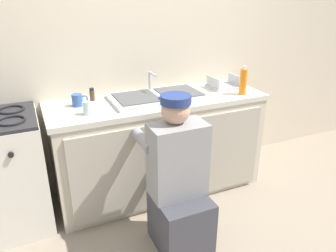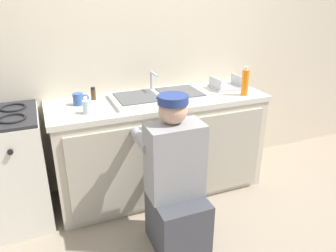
{
  "view_description": "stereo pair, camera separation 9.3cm",
  "coord_description": "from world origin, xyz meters",
  "px_view_note": "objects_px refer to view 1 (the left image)",
  "views": [
    {
      "loc": [
        -0.99,
        -2.12,
        1.72
      ],
      "look_at": [
        0.0,
        0.1,
        0.7
      ],
      "focal_mm": 35.0,
      "sensor_mm": 36.0,
      "label": 1
    },
    {
      "loc": [
        -0.91,
        -2.16,
        1.72
      ],
      "look_at": [
        0.0,
        0.1,
        0.7
      ],
      "focal_mm": 35.0,
      "sensor_mm": 36.0,
      "label": 2
    }
  ],
  "objects_px": {
    "plumber_person": "(179,187)",
    "soap_bottle_orange": "(243,82)",
    "spice_bottle_pepper": "(92,94)",
    "water_glass": "(87,108)",
    "dish_rack_tray": "(224,85)",
    "sink_double_basin": "(158,96)",
    "stove_range": "(2,174)",
    "coffee_mug": "(78,100)"
  },
  "relations": [
    {
      "from": "sink_double_basin",
      "to": "stove_range",
      "type": "xyz_separation_m",
      "value": [
        -1.26,
        -0.0,
        -0.44
      ]
    },
    {
      "from": "plumber_person",
      "to": "dish_rack_tray",
      "type": "relative_size",
      "value": 3.94
    },
    {
      "from": "spice_bottle_pepper",
      "to": "dish_rack_tray",
      "type": "height_order",
      "value": "dish_rack_tray"
    },
    {
      "from": "water_glass",
      "to": "soap_bottle_orange",
      "type": "xyz_separation_m",
      "value": [
        1.33,
        -0.05,
        0.06
      ]
    },
    {
      "from": "sink_double_basin",
      "to": "spice_bottle_pepper",
      "type": "bearing_deg",
      "value": 161.96
    },
    {
      "from": "sink_double_basin",
      "to": "dish_rack_tray",
      "type": "height_order",
      "value": "sink_double_basin"
    },
    {
      "from": "soap_bottle_orange",
      "to": "sink_double_basin",
      "type": "bearing_deg",
      "value": 164.83
    },
    {
      "from": "sink_double_basin",
      "to": "plumber_person",
      "type": "relative_size",
      "value": 0.72
    },
    {
      "from": "water_glass",
      "to": "soap_bottle_orange",
      "type": "bearing_deg",
      "value": -2.1
    },
    {
      "from": "water_glass",
      "to": "coffee_mug",
      "type": "distance_m",
      "value": 0.22
    },
    {
      "from": "coffee_mug",
      "to": "dish_rack_tray",
      "type": "bearing_deg",
      "value": -1.31
    },
    {
      "from": "coffee_mug",
      "to": "plumber_person",
      "type": "bearing_deg",
      "value": -56.97
    },
    {
      "from": "sink_double_basin",
      "to": "stove_range",
      "type": "relative_size",
      "value": 0.88
    },
    {
      "from": "plumber_person",
      "to": "coffee_mug",
      "type": "bearing_deg",
      "value": 123.03
    },
    {
      "from": "spice_bottle_pepper",
      "to": "water_glass",
      "type": "xyz_separation_m",
      "value": [
        -0.1,
        -0.31,
        -0.0
      ]
    },
    {
      "from": "dish_rack_tray",
      "to": "water_glass",
      "type": "relative_size",
      "value": 2.8
    },
    {
      "from": "dish_rack_tray",
      "to": "stove_range",
      "type": "bearing_deg",
      "value": -178.58
    },
    {
      "from": "stove_range",
      "to": "soap_bottle_orange",
      "type": "xyz_separation_m",
      "value": [
        1.97,
        -0.19,
        0.54
      ]
    },
    {
      "from": "coffee_mug",
      "to": "water_glass",
      "type": "bearing_deg",
      "value": -82.48
    },
    {
      "from": "stove_range",
      "to": "plumber_person",
      "type": "xyz_separation_m",
      "value": [
        1.12,
        -0.7,
        0.01
      ]
    },
    {
      "from": "soap_bottle_orange",
      "to": "spice_bottle_pepper",
      "type": "bearing_deg",
      "value": 163.61
    },
    {
      "from": "sink_double_basin",
      "to": "soap_bottle_orange",
      "type": "relative_size",
      "value": 3.2
    },
    {
      "from": "sink_double_basin",
      "to": "coffee_mug",
      "type": "xyz_separation_m",
      "value": [
        -0.65,
        0.08,
        0.03
      ]
    },
    {
      "from": "plumber_person",
      "to": "soap_bottle_orange",
      "type": "relative_size",
      "value": 4.42
    },
    {
      "from": "sink_double_basin",
      "to": "soap_bottle_orange",
      "type": "distance_m",
      "value": 0.74
    },
    {
      "from": "plumber_person",
      "to": "coffee_mug",
      "type": "height_order",
      "value": "plumber_person"
    },
    {
      "from": "stove_range",
      "to": "water_glass",
      "type": "relative_size",
      "value": 9.1
    },
    {
      "from": "dish_rack_tray",
      "to": "spice_bottle_pepper",
      "type": "bearing_deg",
      "value": 174.17
    },
    {
      "from": "stove_range",
      "to": "soap_bottle_orange",
      "type": "distance_m",
      "value": 2.05
    },
    {
      "from": "spice_bottle_pepper",
      "to": "coffee_mug",
      "type": "xyz_separation_m",
      "value": [
        -0.13,
        -0.09,
        -0.0
      ]
    },
    {
      "from": "dish_rack_tray",
      "to": "coffee_mug",
      "type": "relative_size",
      "value": 2.22
    },
    {
      "from": "plumber_person",
      "to": "spice_bottle_pepper",
      "type": "xyz_separation_m",
      "value": [
        -0.37,
        0.87,
        0.47
      ]
    },
    {
      "from": "stove_range",
      "to": "water_glass",
      "type": "bearing_deg",
      "value": -12.46
    },
    {
      "from": "water_glass",
      "to": "soap_bottle_orange",
      "type": "height_order",
      "value": "soap_bottle_orange"
    },
    {
      "from": "spice_bottle_pepper",
      "to": "coffee_mug",
      "type": "relative_size",
      "value": 0.83
    },
    {
      "from": "dish_rack_tray",
      "to": "soap_bottle_orange",
      "type": "height_order",
      "value": "soap_bottle_orange"
    },
    {
      "from": "plumber_person",
      "to": "spice_bottle_pepper",
      "type": "height_order",
      "value": "plumber_person"
    },
    {
      "from": "spice_bottle_pepper",
      "to": "water_glass",
      "type": "distance_m",
      "value": 0.33
    },
    {
      "from": "sink_double_basin",
      "to": "coffee_mug",
      "type": "height_order",
      "value": "sink_double_basin"
    },
    {
      "from": "sink_double_basin",
      "to": "dish_rack_tray",
      "type": "xyz_separation_m",
      "value": [
        0.68,
        0.05,
        0.01
      ]
    },
    {
      "from": "dish_rack_tray",
      "to": "coffee_mug",
      "type": "distance_m",
      "value": 1.33
    },
    {
      "from": "spice_bottle_pepper",
      "to": "dish_rack_tray",
      "type": "relative_size",
      "value": 0.37
    }
  ]
}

